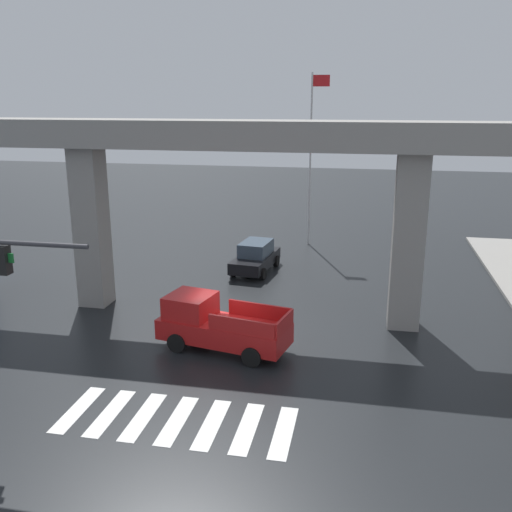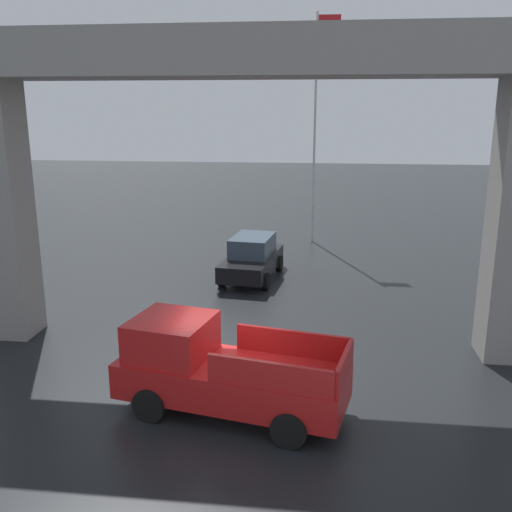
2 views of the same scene
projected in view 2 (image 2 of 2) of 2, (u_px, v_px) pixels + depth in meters
The scene contains 5 objects.
ground_plane at pixel (231, 394), 13.69m from camera, with size 120.00×120.00×0.00m, color black.
elevated_overpass at pixel (247, 77), 14.75m from camera, with size 56.45×2.34×8.64m.
pickup_truck at pixel (219, 370), 12.73m from camera, with size 5.38×2.91×2.08m.
sedan_black at pixel (252, 257), 22.87m from camera, with size 2.34×4.48×1.72m.
flagpole at pixel (317, 115), 27.78m from camera, with size 1.16×0.12×11.08m.
Camera 2 is at (2.03, -12.25, 6.67)m, focal length 39.89 mm.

